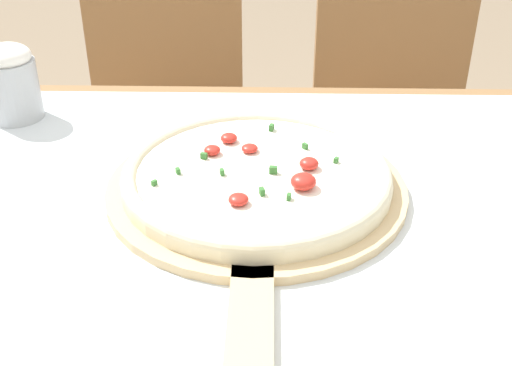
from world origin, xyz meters
TOP-DOWN VIEW (x-y plane):
  - dining_table at (0.00, 0.00)m, footprint 1.17×0.97m
  - towel_cloth at (0.00, 0.00)m, footprint 1.09×0.89m
  - pizza_peel at (-0.04, 0.09)m, footprint 0.39×0.62m
  - pizza at (-0.04, 0.12)m, footprint 0.35×0.35m
  - chair_left at (-0.28, 0.84)m, footprint 0.42×0.42m
  - chair_right at (0.28, 0.84)m, footprint 0.41×0.41m
  - flour_cup at (-0.43, 0.33)m, footprint 0.08×0.08m

SIDE VIEW (x-z plane):
  - chair_left at x=-0.28m, z-range 0.08..0.98m
  - chair_right at x=0.28m, z-range 0.08..0.98m
  - dining_table at x=0.00m, z-range 0.26..1.00m
  - towel_cloth at x=0.00m, z-range 0.74..0.75m
  - pizza_peel at x=-0.04m, z-range 0.75..0.76m
  - pizza at x=-0.04m, z-range 0.75..0.79m
  - flour_cup at x=-0.43m, z-range 0.75..0.87m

